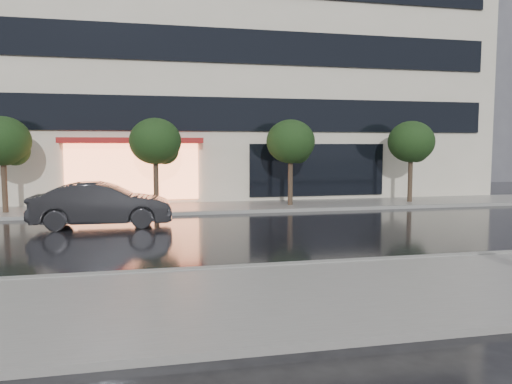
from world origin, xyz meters
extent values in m
plane|color=black|center=(0.00, 0.00, 0.00)|extent=(120.00, 120.00, 0.00)
cube|color=slate|center=(0.00, -3.25, 0.06)|extent=(60.00, 4.50, 0.12)
cube|color=slate|center=(0.00, 10.25, 0.06)|extent=(60.00, 3.50, 0.12)
cube|color=gray|center=(0.00, -1.00, 0.07)|extent=(60.00, 0.25, 0.14)
cube|color=gray|center=(0.00, 8.50, 0.07)|extent=(60.00, 0.25, 0.14)
cube|color=beige|center=(0.00, 18.00, 9.00)|extent=(30.00, 12.00, 18.00)
cube|color=black|center=(0.00, 11.94, 4.30)|extent=(28.00, 0.12, 1.60)
cube|color=black|center=(0.00, 11.94, 7.50)|extent=(28.00, 0.12, 1.60)
cube|color=#FF8C59|center=(-4.00, 11.92, 1.60)|extent=(6.00, 0.10, 2.60)
cube|color=maroon|center=(-4.00, 11.59, 3.05)|extent=(6.40, 0.70, 0.25)
cube|color=black|center=(5.00, 11.94, 1.60)|extent=(7.00, 0.10, 2.60)
cube|color=#4C4C54|center=(26.00, 28.00, 8.00)|extent=(12.00, 12.00, 16.00)
cylinder|color=#33261C|center=(-9.00, 10.00, 1.10)|extent=(0.22, 0.22, 2.20)
ellipsoid|color=black|center=(-9.00, 10.00, 3.00)|extent=(2.20, 2.20, 1.98)
sphere|color=black|center=(-8.60, 10.20, 2.60)|extent=(1.20, 1.20, 1.20)
cylinder|color=#33261C|center=(-3.00, 10.00, 1.10)|extent=(0.22, 0.22, 2.20)
ellipsoid|color=black|center=(-3.00, 10.00, 3.00)|extent=(2.20, 2.20, 1.98)
sphere|color=black|center=(-2.60, 10.20, 2.60)|extent=(1.20, 1.20, 1.20)
cylinder|color=#33261C|center=(3.00, 10.00, 1.10)|extent=(0.22, 0.22, 2.20)
ellipsoid|color=black|center=(3.00, 10.00, 3.00)|extent=(2.20, 2.20, 1.98)
sphere|color=black|center=(3.40, 10.20, 2.60)|extent=(1.20, 1.20, 1.20)
cylinder|color=#33261C|center=(9.00, 10.00, 1.10)|extent=(0.22, 0.22, 2.20)
ellipsoid|color=black|center=(9.00, 10.00, 3.00)|extent=(2.20, 2.20, 1.98)
sphere|color=black|center=(9.40, 10.20, 2.60)|extent=(1.20, 1.20, 1.20)
imported|color=black|center=(-4.91, 6.12, 0.78)|extent=(4.75, 1.76, 1.55)
camera|label=1|loc=(-3.43, -11.75, 2.80)|focal=35.00mm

